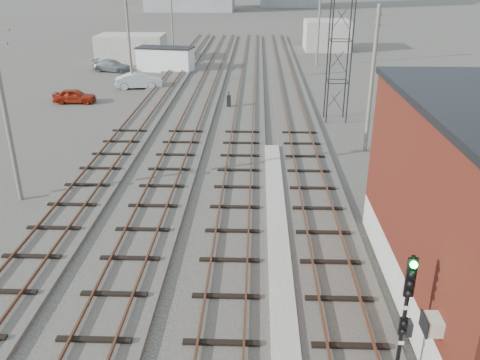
{
  "coord_description": "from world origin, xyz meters",
  "views": [
    {
      "loc": [
        -0.47,
        -3.12,
        11.1
      ],
      "look_at": [
        -1.2,
        17.75,
        2.2
      ],
      "focal_mm": 38.0,
      "sensor_mm": 36.0,
      "label": 1
    }
  ],
  "objects_px": {
    "signal_mast": "(406,308)",
    "site_trailer": "(166,59)",
    "switch_stand": "(229,101)",
    "car_grey": "(112,66)",
    "car_red": "(74,96)",
    "car_silver": "(139,81)"
  },
  "relations": [
    {
      "from": "car_grey",
      "to": "site_trailer",
      "type": "bearing_deg",
      "value": -68.54
    },
    {
      "from": "signal_mast",
      "to": "switch_stand",
      "type": "xyz_separation_m",
      "value": [
        -6.54,
        29.53,
        -1.73
      ]
    },
    {
      "from": "switch_stand",
      "to": "car_grey",
      "type": "bearing_deg",
      "value": 136.62
    },
    {
      "from": "site_trailer",
      "to": "car_grey",
      "type": "xyz_separation_m",
      "value": [
        -5.95,
        -0.67,
        -0.68
      ]
    },
    {
      "from": "site_trailer",
      "to": "car_silver",
      "type": "distance_m",
      "value": 8.94
    },
    {
      "from": "site_trailer",
      "to": "car_grey",
      "type": "relative_size",
      "value": 1.49
    },
    {
      "from": "car_red",
      "to": "car_silver",
      "type": "bearing_deg",
      "value": -38.33
    },
    {
      "from": "car_red",
      "to": "car_silver",
      "type": "height_order",
      "value": "car_silver"
    },
    {
      "from": "signal_mast",
      "to": "site_trailer",
      "type": "bearing_deg",
      "value": 107.65
    },
    {
      "from": "car_red",
      "to": "car_silver",
      "type": "relative_size",
      "value": 0.82
    },
    {
      "from": "signal_mast",
      "to": "car_red",
      "type": "height_order",
      "value": "signal_mast"
    },
    {
      "from": "switch_stand",
      "to": "car_grey",
      "type": "xyz_separation_m",
      "value": [
        -13.92,
        15.41,
        0.01
      ]
    },
    {
      "from": "switch_stand",
      "to": "car_silver",
      "type": "relative_size",
      "value": 0.3
    },
    {
      "from": "car_red",
      "to": "signal_mast",
      "type": "bearing_deg",
      "value": -148.63
    },
    {
      "from": "car_red",
      "to": "car_grey",
      "type": "height_order",
      "value": "car_grey"
    },
    {
      "from": "signal_mast",
      "to": "site_trailer",
      "type": "distance_m",
      "value": 47.88
    },
    {
      "from": "site_trailer",
      "to": "car_red",
      "type": "distance_m",
      "value": 15.66
    },
    {
      "from": "car_red",
      "to": "site_trailer",
      "type": "bearing_deg",
      "value": -21.86
    },
    {
      "from": "site_trailer",
      "to": "car_red",
      "type": "xyz_separation_m",
      "value": [
        -5.45,
        -14.66,
        -0.71
      ]
    },
    {
      "from": "car_silver",
      "to": "switch_stand",
      "type": "bearing_deg",
      "value": -136.28
    },
    {
      "from": "site_trailer",
      "to": "switch_stand",
      "type": "bearing_deg",
      "value": -54.16
    },
    {
      "from": "switch_stand",
      "to": "site_trailer",
      "type": "bearing_deg",
      "value": 120.9
    }
  ]
}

